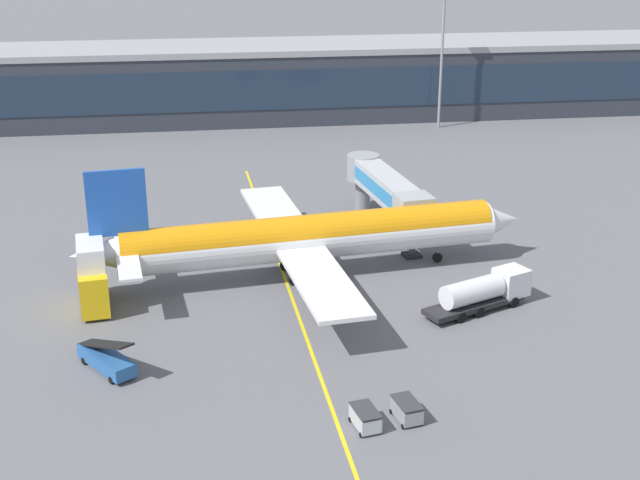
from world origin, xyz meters
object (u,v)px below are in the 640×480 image
fuel_tanker (484,291)px  baggage_cart_1 (407,410)px  belt_loader (107,359)px  main_airliner (308,237)px  catering_lift (93,276)px  baggage_cart_0 (365,418)px

fuel_tanker → baggage_cart_1: fuel_tanker is taller
belt_loader → baggage_cart_1: bearing=-25.2°
main_airliner → catering_lift: size_ratio=6.44×
main_airliner → fuel_tanker: size_ratio=4.17×
belt_loader → baggage_cart_0: bearing=-30.2°
catering_lift → fuel_tanker: bearing=-8.8°
main_airliner → baggage_cart_0: 27.77m
fuel_tanker → baggage_cart_1: size_ratio=3.77×
catering_lift → baggage_cart_0: catering_lift is taller
fuel_tanker → catering_lift: catering_lift is taller
catering_lift → baggage_cart_1: bearing=-43.1°
belt_loader → baggage_cart_1: belt_loader is taller
belt_loader → baggage_cart_0: (18.78, -10.95, -0.21)m
main_airliner → catering_lift: main_airliner is taller
belt_loader → main_airliner: bearing=42.2°
fuel_tanker → catering_lift: (-35.27, 5.46, 1.32)m
belt_loader → baggage_cart_0: belt_loader is taller
catering_lift → baggage_cart_0: 31.20m
fuel_tanker → baggage_cart_0: fuel_tanker is taller
baggage_cart_0 → baggage_cart_1: bearing=11.2°
fuel_tanker → baggage_cart_1: bearing=-123.5°
baggage_cart_1 → fuel_tanker: bearing=56.5°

